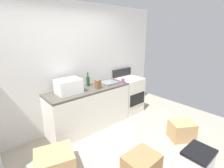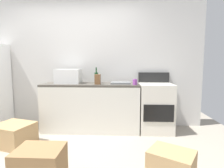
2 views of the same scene
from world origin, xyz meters
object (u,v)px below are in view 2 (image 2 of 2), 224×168
(stove_oven, at_px, (155,107))
(coffee_mug, at_px, (135,82))
(wine_bottle, at_px, (96,77))
(cardboard_box_large, at_px, (40,167))
(microwave, at_px, (69,76))
(cardboard_box_medium, at_px, (14,134))
(knife_block, at_px, (98,79))
(cardboard_box_small, at_px, (171,167))

(stove_oven, height_order, coffee_mug, stove_oven)
(wine_bottle, distance_m, cardboard_box_large, 2.01)
(microwave, distance_m, cardboard_box_medium, 1.33)
(knife_block, relative_size, cardboard_box_large, 0.38)
(microwave, xyz_separation_m, knife_block, (0.58, -0.15, -0.05))
(microwave, height_order, cardboard_box_medium, microwave)
(wine_bottle, bearing_deg, cardboard_box_medium, -144.24)
(wine_bottle, bearing_deg, knife_block, -77.73)
(knife_block, bearing_deg, cardboard_box_large, -104.92)
(cardboard_box_small, bearing_deg, cardboard_box_large, -175.49)
(wine_bottle, xyz_separation_m, cardboard_box_medium, (-1.20, -0.86, -0.84))
(stove_oven, distance_m, cardboard_box_medium, 2.46)
(knife_block, bearing_deg, cardboard_box_small, -56.08)
(stove_oven, bearing_deg, cardboard_box_large, -131.68)
(microwave, height_order, knife_block, microwave)
(microwave, relative_size, knife_block, 2.56)
(cardboard_box_large, distance_m, cardboard_box_small, 1.37)
(wine_bottle, bearing_deg, cardboard_box_large, -100.89)
(knife_block, bearing_deg, microwave, 165.02)
(coffee_mug, bearing_deg, wine_bottle, 155.77)
(stove_oven, bearing_deg, cardboard_box_medium, -162.75)
(wine_bottle, bearing_deg, microwave, -166.81)
(wine_bottle, xyz_separation_m, coffee_mug, (0.73, -0.33, -0.06))
(knife_block, height_order, cardboard_box_small, knife_block)
(knife_block, bearing_deg, wine_bottle, 102.27)
(microwave, xyz_separation_m, cardboard_box_small, (1.53, -1.58, -0.86))
(coffee_mug, distance_m, knife_block, 0.68)
(coffee_mug, xyz_separation_m, cardboard_box_medium, (-1.93, -0.53, -0.78))
(wine_bottle, height_order, cardboard_box_large, wine_bottle)
(microwave, distance_m, knife_block, 0.60)
(cardboard_box_large, bearing_deg, microwave, 95.80)
(stove_oven, distance_m, microwave, 1.75)
(cardboard_box_medium, bearing_deg, coffee_mug, 15.44)
(cardboard_box_medium, xyz_separation_m, cardboard_box_small, (2.21, -0.83, 0.01))
(coffee_mug, height_order, cardboard_box_medium, coffee_mug)
(coffee_mug, xyz_separation_m, knife_block, (-0.67, 0.05, 0.04))
(knife_block, height_order, cardboard_box_large, knife_block)
(coffee_mug, xyz_separation_m, cardboard_box_large, (-1.08, -1.47, -0.74))
(wine_bottle, height_order, cardboard_box_medium, wine_bottle)
(microwave, bearing_deg, cardboard_box_large, -84.20)
(cardboard_box_medium, distance_m, cardboard_box_small, 2.37)
(stove_oven, height_order, knife_block, stove_oven)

